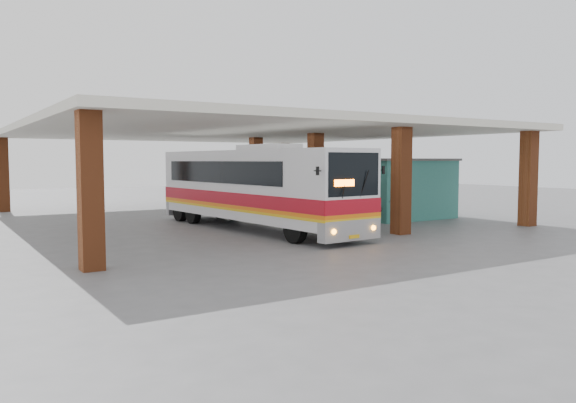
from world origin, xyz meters
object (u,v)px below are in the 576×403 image
at_px(motorcycle, 376,212).
at_px(pedestrian, 399,208).
at_px(red_chair, 294,206).
at_px(coach_bus, 255,188).

relative_size(motorcycle, pedestrian, 1.13).
bearing_deg(red_chair, motorcycle, -101.79).
bearing_deg(coach_bus, red_chair, 39.86).
distance_m(motorcycle, red_chair, 6.52).
distance_m(coach_bus, red_chair, 7.87).
relative_size(coach_bus, red_chair, 14.83).
relative_size(coach_bus, pedestrian, 6.97).
xyz_separation_m(pedestrian, red_chair, (0.27, 8.74, -0.52)).
height_order(coach_bus, pedestrian, coach_bus).
bearing_deg(coach_bus, pedestrian, -36.48).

